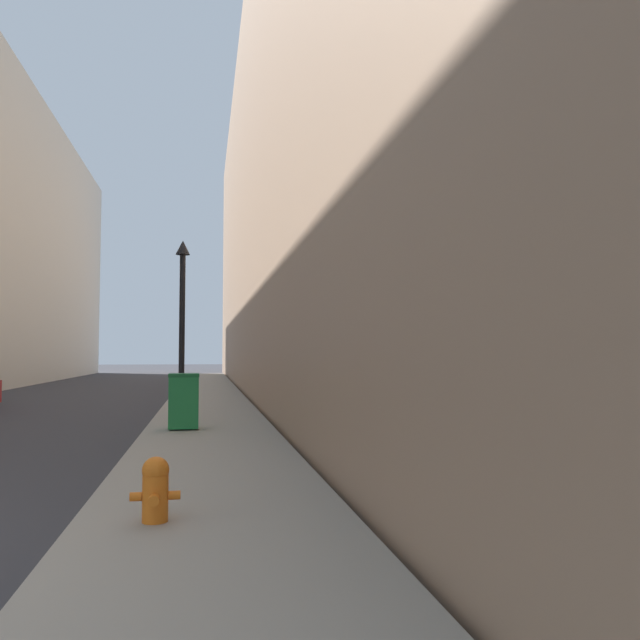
% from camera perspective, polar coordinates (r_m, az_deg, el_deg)
% --- Properties ---
extents(sidewalk_right, '(2.92, 60.00, 0.13)m').
position_cam_1_polar(sidewalk_right, '(23.27, -10.20, -7.39)').
color(sidewalk_right, gray).
rests_on(sidewalk_right, ground).
extents(building_right_stone, '(12.00, 60.00, 19.25)m').
position_cam_1_polar(building_right_stone, '(33.07, 3.33, 10.56)').
color(building_right_stone, '#9E7F66').
rests_on(building_right_stone, ground).
extents(fire_hydrant, '(0.50, 0.39, 0.66)m').
position_cam_1_polar(fire_hydrant, '(6.79, -14.82, -14.60)').
color(fire_hydrant, orange).
rests_on(fire_hydrant, sidewalk_right).
extents(trash_bin, '(0.67, 0.61, 1.25)m').
position_cam_1_polar(trash_bin, '(14.49, -12.34, -7.22)').
color(trash_bin, '#1E7538').
rests_on(trash_bin, sidewalk_right).
extents(lamppost, '(0.40, 0.40, 4.92)m').
position_cam_1_polar(lamppost, '(18.03, -12.50, 0.45)').
color(lamppost, black).
rests_on(lamppost, sidewalk_right).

